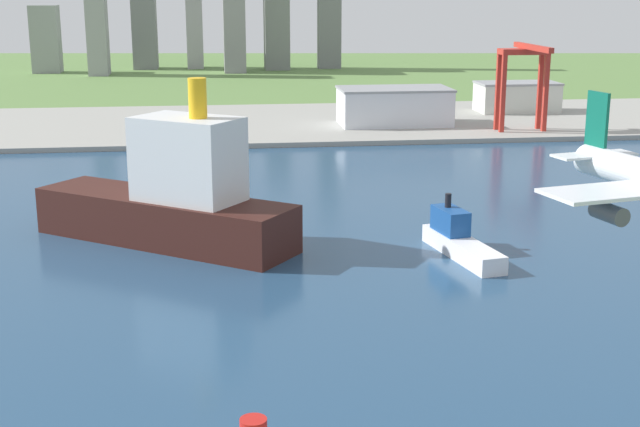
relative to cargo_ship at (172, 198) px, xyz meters
The scene contains 9 objects.
ground_plane 55.50m from the cargo_ship, 39.51° to the left, with size 2400.00×2400.00×0.00m, color #5A7F41.
water_bay 50.72m from the cargo_ship, 31.86° to the right, with size 840.00×360.00×0.15m, color navy.
industrial_pier 228.36m from the cargo_ship, 79.52° to the left, with size 840.00×140.00×2.50m, color #98968F.
cargo_ship is the anchor object (origin of this frame).
ferry_boat 82.56m from the cargo_ship, 14.70° to the right, with size 14.44×37.65×15.89m.
port_crane_red 241.66m from the cargo_ship, 46.20° to the left, with size 24.36×47.79×43.47m.
warehouse_main 230.62m from the cargo_ship, 62.16° to the left, with size 58.13×32.89×19.24m.
warehouse_annex 307.81m from the cargo_ship, 52.24° to the left, with size 46.45×24.82×17.08m.
distant_skyline 559.92m from the cargo_ship, 89.68° to the left, with size 272.57×84.08×158.70m.
Camera 1 is at (-29.84, 15.22, 72.83)m, focal length 49.54 mm.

